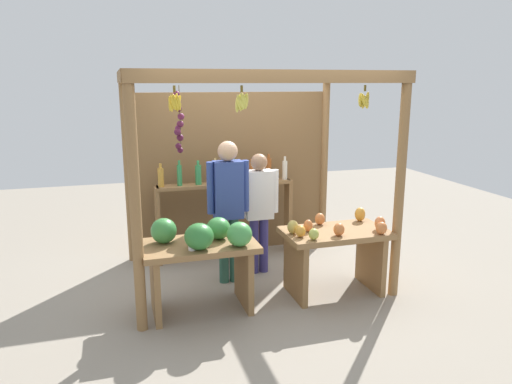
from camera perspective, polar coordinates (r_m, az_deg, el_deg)
ground_plane at (r=5.82m, az=-0.53°, el=-9.88°), size 12.00×12.00×0.00m
market_stall at (r=5.82m, az=-1.76°, el=4.38°), size 2.79×1.98×2.37m
fruit_counter_left at (r=4.78m, az=-6.51°, el=-6.95°), size 1.12×0.69×0.97m
fruit_counter_right at (r=5.26m, az=9.37°, el=-6.30°), size 1.12×0.66×0.87m
bottle_shelf_unit at (r=6.18m, az=-3.68°, el=-0.65°), size 1.78×0.22×1.36m
vendor_man at (r=5.36m, az=-3.32°, el=-0.86°), size 0.48×0.22×1.63m
vendor_woman at (r=5.65m, az=0.35°, el=-1.39°), size 0.48×0.20×1.45m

